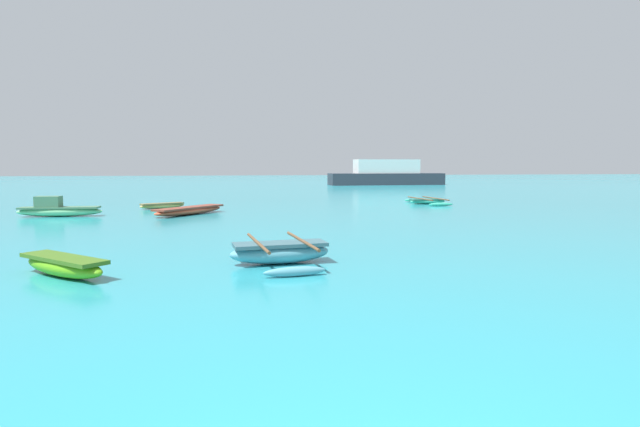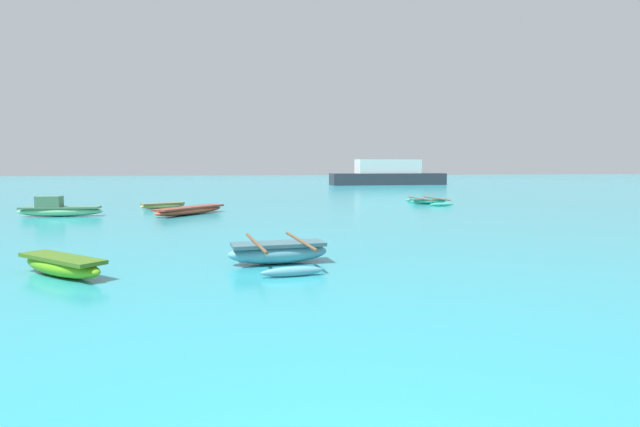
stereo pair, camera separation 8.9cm
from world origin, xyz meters
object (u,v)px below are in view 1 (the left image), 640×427
moored_boat_5 (58,209)px  distant_ferry (386,175)px  moored_boat_2 (189,210)px  moored_boat_3 (428,201)px  moored_boat_0 (162,205)px  moored_boat_4 (64,265)px  moored_boat_1 (280,252)px

moored_boat_5 → distant_ferry: distant_ferry is taller
moored_boat_2 → distant_ferry: size_ratio=0.27×
moored_boat_2 → distant_ferry: bearing=8.4°
moored_boat_2 → moored_boat_3: (13.31, 4.13, -0.04)m
moored_boat_0 → moored_boat_4: size_ratio=1.07×
moored_boat_3 → distant_ferry: size_ratio=0.27×
distant_ferry → moored_boat_2: bearing=-121.5°
moored_boat_1 → moored_boat_3: (10.49, 16.37, -0.09)m
moored_boat_1 → moored_boat_4: 4.44m
moored_boat_3 → moored_boat_1: bearing=-124.5°
moored_boat_1 → moored_boat_4: moored_boat_1 is taller
distant_ferry → moored_boat_4: bearing=-115.5°
moored_boat_1 → moored_boat_5: moored_boat_5 is taller
moored_boat_0 → distant_ferry: size_ratio=0.17×
moored_boat_5 → moored_boat_2: bearing=1.4°
moored_boat_2 → moored_boat_0: bearing=64.1°
moored_boat_0 → moored_boat_3: bearing=-26.9°
moored_boat_0 → moored_boat_1: size_ratio=0.75×
moored_boat_0 → moored_boat_2: 3.92m
moored_boat_1 → distant_ferry: size_ratio=0.23×
moored_boat_1 → moored_boat_4: size_ratio=1.43×
moored_boat_3 → distant_ferry: 30.25m
moored_boat_4 → moored_boat_0: bearing=134.3°
moored_boat_1 → moored_boat_4: (-4.41, -0.51, -0.03)m
moored_boat_4 → moored_boat_5: size_ratio=0.61×
moored_boat_1 → moored_boat_5: bearing=118.6°
moored_boat_5 → distant_ferry: size_ratio=0.26×
moored_boat_3 → distant_ferry: (7.19, 29.37, 1.06)m
moored_boat_2 → distant_ferry: distant_ferry is taller
moored_boat_1 → distant_ferry: (17.68, 45.74, 0.97)m
moored_boat_0 → moored_boat_2: size_ratio=0.63×
moored_boat_0 → distant_ferry: distant_ferry is taller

